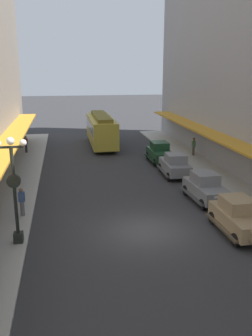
{
  "coord_description": "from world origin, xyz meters",
  "views": [
    {
      "loc": [
        -4.0,
        -17.22,
        8.27
      ],
      "look_at": [
        0.0,
        6.0,
        1.8
      ],
      "focal_mm": 38.86,
      "sensor_mm": 36.0,
      "label": 1
    }
  ],
  "objects_px": {
    "lamp_post_with_clock": "(14,186)",
    "pedestrian_1": "(22,202)",
    "fire_hydrant": "(243,202)",
    "pedestrian_2": "(194,147)",
    "parked_car_2": "(206,187)",
    "streetcar": "(101,129)",
    "parked_car_0": "(175,164)",
    "parked_car_1": "(239,216)",
    "parked_car_3": "(160,152)",
    "pedestrian_0": "(26,144)"
  },
  "relations": [
    {
      "from": "parked_car_2",
      "to": "pedestrian_2",
      "type": "distance_m",
      "value": 12.23
    },
    {
      "from": "parked_car_2",
      "to": "lamp_post_with_clock",
      "type": "xyz_separation_m",
      "value": [
        -11.19,
        -4.22,
        2.04
      ]
    },
    {
      "from": "parked_car_2",
      "to": "parked_car_3",
      "type": "xyz_separation_m",
      "value": [
        -0.29,
        10.25,
        0.0
      ]
    },
    {
      "from": "pedestrian_1",
      "to": "pedestrian_2",
      "type": "bearing_deg",
      "value": 40.42
    },
    {
      "from": "parked_car_0",
      "to": "pedestrian_0",
      "type": "height_order",
      "value": "parked_car_0"
    },
    {
      "from": "parked_car_3",
      "to": "pedestrian_1",
      "type": "xyz_separation_m",
      "value": [
        -11.04,
        -11.09,
        0.05
      ]
    },
    {
      "from": "lamp_post_with_clock",
      "to": "streetcar",
      "type": "bearing_deg",
      "value": 74.1
    },
    {
      "from": "pedestrian_2",
      "to": "parked_car_2",
      "type": "bearing_deg",
      "value": -106.32
    },
    {
      "from": "parked_car_3",
      "to": "pedestrian_1",
      "type": "bearing_deg",
      "value": -134.87
    },
    {
      "from": "parked_car_0",
      "to": "lamp_post_with_clock",
      "type": "bearing_deg",
      "value": -137.4
    },
    {
      "from": "pedestrian_0",
      "to": "pedestrian_1",
      "type": "relative_size",
      "value": 1.0
    },
    {
      "from": "parked_car_3",
      "to": "pedestrian_0",
      "type": "distance_m",
      "value": 13.48
    },
    {
      "from": "streetcar",
      "to": "lamp_post_with_clock",
      "type": "bearing_deg",
      "value": -105.9
    },
    {
      "from": "lamp_post_with_clock",
      "to": "fire_hydrant",
      "type": "height_order",
      "value": "lamp_post_with_clock"
    },
    {
      "from": "parked_car_3",
      "to": "fire_hydrant",
      "type": "height_order",
      "value": "parked_car_3"
    },
    {
      "from": "fire_hydrant",
      "to": "pedestrian_1",
      "type": "bearing_deg",
      "value": 174.55
    },
    {
      "from": "fire_hydrant",
      "to": "pedestrian_1",
      "type": "relative_size",
      "value": 0.5
    },
    {
      "from": "parked_car_2",
      "to": "pedestrian_2",
      "type": "xyz_separation_m",
      "value": [
        3.44,
        11.74,
        0.07
      ]
    },
    {
      "from": "parked_car_3",
      "to": "fire_hydrant",
      "type": "relative_size",
      "value": 5.2
    },
    {
      "from": "parked_car_0",
      "to": "pedestrian_0",
      "type": "xyz_separation_m",
      "value": [
        -12.33,
        9.94,
        0.05
      ]
    },
    {
      "from": "parked_car_0",
      "to": "fire_hydrant",
      "type": "distance_m",
      "value": 8.11
    },
    {
      "from": "lamp_post_with_clock",
      "to": "pedestrian_1",
      "type": "distance_m",
      "value": 3.93
    },
    {
      "from": "lamp_post_with_clock",
      "to": "pedestrian_2",
      "type": "xyz_separation_m",
      "value": [
        14.63,
        15.96,
        -1.97
      ]
    },
    {
      "from": "parked_car_3",
      "to": "lamp_post_with_clock",
      "type": "xyz_separation_m",
      "value": [
        -10.9,
        -14.47,
        2.04
      ]
    },
    {
      "from": "parked_car_0",
      "to": "pedestrian_2",
      "type": "distance_m",
      "value": 6.97
    },
    {
      "from": "lamp_post_with_clock",
      "to": "fire_hydrant",
      "type": "xyz_separation_m",
      "value": [
        12.75,
        2.16,
        -2.42
      ]
    },
    {
      "from": "parked_car_1",
      "to": "pedestrian_2",
      "type": "distance_m",
      "value": 16.89
    },
    {
      "from": "parked_car_0",
      "to": "pedestrian_2",
      "type": "bearing_deg",
      "value": 57.97
    },
    {
      "from": "lamp_post_with_clock",
      "to": "parked_car_2",
      "type": "bearing_deg",
      "value": 20.67
    },
    {
      "from": "pedestrian_1",
      "to": "pedestrian_0",
      "type": "bearing_deg",
      "value": 94.33
    },
    {
      "from": "parked_car_1",
      "to": "streetcar",
      "type": "distance_m",
      "value": 23.56
    },
    {
      "from": "pedestrian_0",
      "to": "streetcar",
      "type": "bearing_deg",
      "value": 18.04
    },
    {
      "from": "lamp_post_with_clock",
      "to": "pedestrian_1",
      "type": "xyz_separation_m",
      "value": [
        -0.14,
        3.38,
        -2.0
      ]
    },
    {
      "from": "parked_car_0",
      "to": "pedestrian_1",
      "type": "distance_m",
      "value": 12.92
    },
    {
      "from": "fire_hydrant",
      "to": "pedestrian_0",
      "type": "bearing_deg",
      "value": 128.42
    },
    {
      "from": "parked_car_0",
      "to": "pedestrian_0",
      "type": "distance_m",
      "value": 15.83
    },
    {
      "from": "parked_car_1",
      "to": "lamp_post_with_clock",
      "type": "height_order",
      "value": "lamp_post_with_clock"
    },
    {
      "from": "streetcar",
      "to": "parked_car_0",
      "type": "bearing_deg",
      "value": -70.14
    },
    {
      "from": "parked_car_0",
      "to": "parked_car_2",
      "type": "relative_size",
      "value": 0.99
    },
    {
      "from": "lamp_post_with_clock",
      "to": "fire_hydrant",
      "type": "relative_size",
      "value": 6.29
    },
    {
      "from": "parked_car_0",
      "to": "lamp_post_with_clock",
      "type": "height_order",
      "value": "lamp_post_with_clock"
    },
    {
      "from": "parked_car_2",
      "to": "pedestrian_0",
      "type": "xyz_separation_m",
      "value": [
        -12.59,
        15.77,
        0.05
      ]
    },
    {
      "from": "parked_car_3",
      "to": "pedestrian_2",
      "type": "bearing_deg",
      "value": 21.77
    },
    {
      "from": "fire_hydrant",
      "to": "pedestrian_0",
      "type": "distance_m",
      "value": 22.77
    },
    {
      "from": "parked_car_2",
      "to": "pedestrian_0",
      "type": "height_order",
      "value": "parked_car_2"
    },
    {
      "from": "parked_car_2",
      "to": "pedestrian_1",
      "type": "height_order",
      "value": "parked_car_2"
    },
    {
      "from": "pedestrian_0",
      "to": "pedestrian_2",
      "type": "relative_size",
      "value": 0.98
    },
    {
      "from": "parked_car_3",
      "to": "pedestrian_2",
      "type": "xyz_separation_m",
      "value": [
        3.72,
        1.49,
        0.07
      ]
    },
    {
      "from": "fire_hydrant",
      "to": "pedestrian_0",
      "type": "relative_size",
      "value": 0.5
    },
    {
      "from": "parked_car_0",
      "to": "parked_car_3",
      "type": "xyz_separation_m",
      "value": [
        -0.03,
        4.42,
        0.0
      ]
    }
  ]
}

